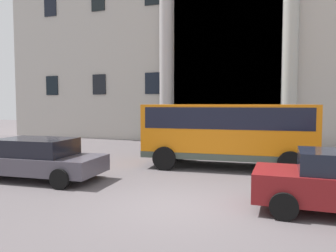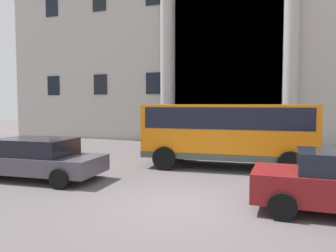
{
  "view_description": "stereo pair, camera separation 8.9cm",
  "coord_description": "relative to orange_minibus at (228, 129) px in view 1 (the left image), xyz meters",
  "views": [
    {
      "loc": [
        2.54,
        -7.59,
        2.54
      ],
      "look_at": [
        -1.92,
        4.5,
        1.67
      ],
      "focal_mm": 35.44,
      "sensor_mm": 36.0,
      "label": 1
    },
    {
      "loc": [
        2.63,
        -7.56,
        2.54
      ],
      "look_at": [
        -1.92,
        4.5,
        1.67
      ],
      "focal_mm": 35.44,
      "sensor_mm": 36.0,
      "label": 2
    }
  ],
  "objects": [
    {
      "name": "hedge_planter_west",
      "position": [
        -4.98,
        5.1,
        -0.82
      ],
      "size": [
        1.7,
        0.83,
        1.44
      ],
      "color": "gray",
      "rests_on": "ground_plane"
    },
    {
      "name": "orange_minibus",
      "position": [
        0.0,
        0.0,
        0.0
      ],
      "size": [
        6.65,
        3.07,
        2.5
      ],
      "rotation": [
        0.0,
        0.0,
        0.08
      ],
      "color": "orange",
      "rests_on": "ground_plane"
    },
    {
      "name": "office_building_facade",
      "position": [
        -0.25,
        11.97,
        7.32
      ],
      "size": [
        35.96,
        9.69,
        17.69
      ],
      "color": "#AEA8A0",
      "rests_on": "ground_plane"
    },
    {
      "name": "parked_coupe_end",
      "position": [
        -5.66,
        -4.3,
        -0.81
      ],
      "size": [
        4.63,
        2.32,
        1.37
      ],
      "rotation": [
        0.0,
        0.0,
        0.07
      ],
      "color": "#4B4651",
      "rests_on": "ground_plane"
    },
    {
      "name": "hedge_planter_far_west",
      "position": [
        -0.08,
        5.0,
        -0.76
      ],
      "size": [
        1.96,
        0.79,
        1.57
      ],
      "color": "gray",
      "rests_on": "ground_plane"
    },
    {
      "name": "ground_plane",
      "position": [
        -0.24,
        -5.5,
        -1.58
      ],
      "size": [
        80.0,
        64.0,
        0.12
      ],
      "primitive_type": "cube",
      "color": "#5C5457"
    }
  ]
}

